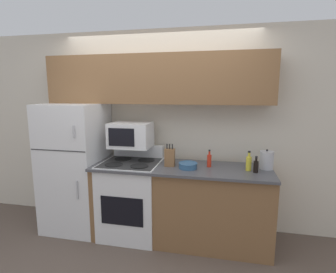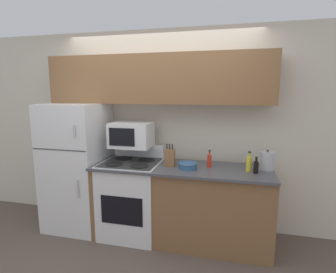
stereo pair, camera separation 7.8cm
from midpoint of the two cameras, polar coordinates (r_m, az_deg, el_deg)
The scene contains 13 objects.
ground_plane at distance 3.26m, azimuth -4.46°, elevation -23.23°, with size 12.00×12.00×0.00m, color brown.
wall_back at distance 3.49m, azimuth -0.95°, elevation 1.53°, with size 8.00×0.05×2.55m.
lower_cabinets at distance 3.24m, azimuth 3.51°, elevation -14.24°, with size 2.06×0.68×0.92m.
refrigerator at distance 3.64m, azimuth -18.52°, elevation -6.09°, with size 0.72×0.74×1.62m.
upper_cabinets at distance 3.28m, azimuth -1.81°, elevation 12.30°, with size 2.78×0.32×0.59m.
stove at distance 3.37m, azimuth -7.17°, elevation -12.93°, with size 0.69×0.66×1.09m.
microwave at distance 3.28m, azimuth -7.29°, elevation 0.38°, with size 0.50×0.38×0.30m.
knife_block at distance 3.05m, azimuth 1.12°, elevation -4.56°, with size 0.11×0.08×0.26m.
bowl at distance 2.98m, azimuth 5.07°, elevation -6.30°, with size 0.22×0.22×0.07m.
bottle_soy_sauce at distance 2.96m, azimuth 19.34°, elevation -6.26°, with size 0.05×0.05×0.18m.
bottle_cooking_spray at distance 3.01m, azimuth 17.91°, elevation -5.61°, with size 0.06×0.06×0.22m.
bottle_hot_sauce at distance 3.06m, azimuth 9.71°, elevation -5.16°, with size 0.05×0.05×0.20m.
kettle at distance 3.13m, azimuth 21.45°, elevation -4.94°, with size 0.15×0.15×0.23m.
Camera 2 is at (0.91, -2.59, 1.77)m, focal length 28.00 mm.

